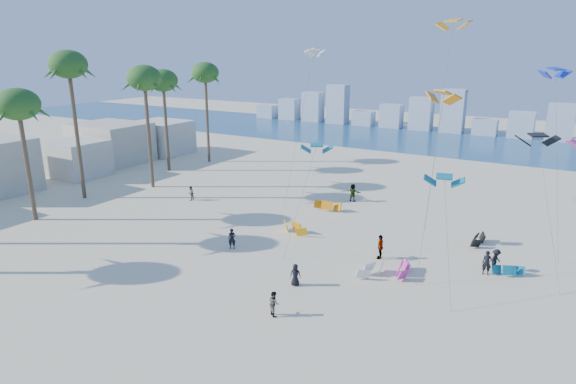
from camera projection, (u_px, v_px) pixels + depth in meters
The scene contains 10 objects.
ground at pixel (103, 325), 27.80m from camera, with size 220.00×220.00×0.00m, color beige.
ocean at pixel (431, 139), 87.22m from camera, with size 220.00×220.00×0.00m, color navy.
kitesurfer_near at pixel (232, 239), 38.44m from camera, with size 0.62×0.41×1.70m, color black.
kitesurfer_mid at pixel (274, 303), 28.71m from camera, with size 0.75×0.58×1.54m, color gray.
kitesurfers_far at pixel (362, 223), 41.78m from camera, with size 31.46×20.47×1.92m.
grounded_kites at pixel (374, 239), 39.45m from camera, with size 20.39×13.38×0.92m.
flying_kites at pixel (505, 98), 35.74m from camera, with size 34.22×31.29×18.45m.
palm_row at pixel (80, 88), 48.42m from camera, with size 7.98×44.80×15.51m.
beachfront_buildings at pixel (59, 155), 60.74m from camera, with size 11.50×43.00×6.00m.
distant_skyline at pixel (439, 116), 95.19m from camera, with size 85.00×3.00×8.40m.
Camera 1 is at (21.75, -15.58, 15.25)m, focal length 29.87 mm.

